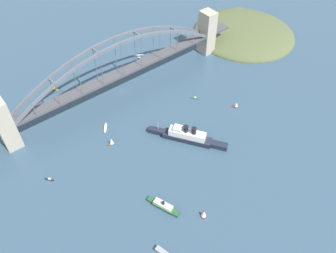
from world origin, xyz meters
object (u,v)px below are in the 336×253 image
Objects in this scene: small_boat_3 at (204,214)px; seaplane_second_in_formation at (139,56)px; small_boat_2 at (236,105)px; small_boat_0 at (111,141)px; small_boat_5 at (105,128)px; harbor_arch_bridge at (120,71)px; small_boat_4 at (49,179)px; harbor_ferry_steamer at (163,206)px; ocean_liner at (187,136)px; seaplane_taxiing_near_bridge at (55,89)px; small_boat_1 at (195,98)px.

seaplane_second_in_formation is at bearing -112.37° from small_boat_3.
small_boat_0 is at bearing -16.16° from small_boat_2.
small_boat_3 is at bearing 32.59° from small_boat_2.
small_boat_0 reaches higher than small_boat_5.
harbor_arch_bridge reaches higher than small_boat_2.
small_boat_4 is at bearing -10.68° from small_boat_2.
harbor_arch_bridge reaches higher than seaplane_second_in_formation.
harbor_arch_bridge is 155.38m from harbor_ferry_steamer.
ocean_liner is 72.18m from small_boat_0.
seaplane_second_in_formation reaches higher than small_boat_5.
ocean_liner is 6.22× the size of small_boat_5.
small_boat_4 is at bearing 27.13° from harbor_arch_bridge.
small_boat_0 reaches higher than seaplane_taxiing_near_bridge.
harbor_ferry_steamer is (63.61, 43.71, -3.12)m from ocean_liner.
small_boat_3 is at bearing 78.13° from harbor_arch_bridge.
harbor_arch_bridge is 4.55× the size of ocean_liner.
small_boat_3 is (-19.96, 26.26, 1.58)m from harbor_ferry_steamer.
small_boat_4 is at bearing -54.09° from harbor_ferry_steamer.
harbor_ferry_steamer is at bearing -52.76° from small_boat_3.
seaplane_second_in_formation is 227.73m from small_boat_3.
ocean_liner is at bearing 130.45° from small_boat_5.
seaplane_second_in_formation is 124.01m from small_boat_5.
small_boat_0 reaches higher than harbor_ferry_steamer.
small_boat_1 is (-105.09, 0.67, -3.16)m from small_boat_0.
ocean_liner is 6.22× the size of seaplane_taxiing_near_bridge.
small_boat_1 is at bearing 91.42° from seaplane_second_in_formation.
small_boat_4 is (169.54, 0.36, -0.07)m from small_boat_1.
small_boat_2 is (-130.10, 37.70, -0.76)m from small_boat_0.
small_boat_4 is 0.67× the size of small_boat_5.
ocean_liner is 2.32× the size of harbor_ferry_steamer.
harbor_arch_bridge is 45.55× the size of small_boat_2.
small_boat_2 reaches higher than small_boat_1.
small_boat_1 is at bearing 132.26° from harbor_arch_bridge.
small_boat_3 is at bearing 95.89° from seaplane_taxiing_near_bridge.
harbor_ferry_steamer is 4.01× the size of small_boat_4.
harbor_ferry_steamer is (55.49, 142.80, -25.95)m from harbor_arch_bridge.
harbor_arch_bridge is 79.71m from seaplane_taxiing_near_bridge.
harbor_ferry_steamer is at bearing 68.77° from harbor_arch_bridge.
harbor_arch_bridge reaches higher than small_boat_3.
small_boat_3 is (-22.42, 217.17, 1.73)m from seaplane_taxiing_near_bridge.
small_boat_5 is (-10.33, -106.21, -1.51)m from harbor_ferry_steamer.
harbor_arch_bridge reaches higher than seaplane_taxiing_near_bridge.
seaplane_second_in_formation is 1.44× the size of small_boat_4.
seaplane_second_in_formation is 0.96× the size of small_boat_5.
small_boat_0 is 1.17× the size of small_boat_4.
small_boat_5 is (9.63, -132.47, -3.09)m from small_boat_3.
ocean_liner is 130.30m from small_boat_4.
small_boat_5 is at bearing -12.80° from small_boat_1.
harbor_arch_bridge is at bearing -111.23° from harbor_ferry_steamer.
small_boat_5 is (45.15, 36.58, -27.47)m from harbor_arch_bridge.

